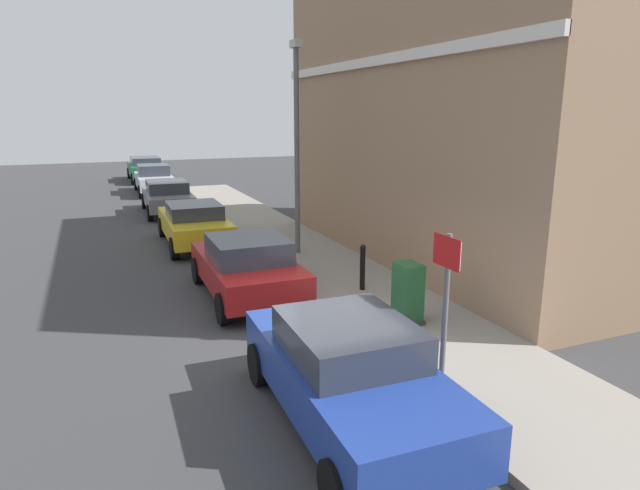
{
  "coord_description": "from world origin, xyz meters",
  "views": [
    {
      "loc": [
        -3.57,
        -8.51,
        4.05
      ],
      "look_at": [
        0.91,
        2.18,
        1.2
      ],
      "focal_mm": 30.53,
      "sensor_mm": 36.0,
      "label": 1
    }
  ],
  "objects": [
    {
      "name": "lamppost",
      "position": [
        1.65,
        5.55,
        3.3
      ],
      "size": [
        0.2,
        0.44,
        5.72
      ],
      "color": "#59595B",
      "rests_on": "sidewalk"
    },
    {
      "name": "corner_building",
      "position": [
        6.79,
        3.97,
        4.21
      ],
      "size": [
        7.29,
        11.94,
        8.41
      ],
      "color": "#937256",
      "rests_on": "ground"
    },
    {
      "name": "bollard_near_cabinet",
      "position": [
        1.82,
        1.88,
        0.7
      ],
      "size": [
        0.14,
        0.14,
        1.04
      ],
      "color": "black",
      "rests_on": "sidewalk"
    },
    {
      "name": "utility_cabinet",
      "position": [
        1.72,
        -0.18,
        0.68
      ],
      "size": [
        0.46,
        0.61,
        1.15
      ],
      "color": "#1E4C28",
      "rests_on": "sidewalk"
    },
    {
      "name": "car_blue",
      "position": [
        -0.71,
        -2.68,
        0.75
      ],
      "size": [
        1.92,
        4.17,
        1.45
      ],
      "rotation": [
        0.0,
        0.0,
        1.55
      ],
      "color": "navy",
      "rests_on": "ground"
    },
    {
      "name": "car_grey",
      "position": [
        -0.8,
        14.15,
        0.7
      ],
      "size": [
        1.95,
        4.15,
        1.33
      ],
      "rotation": [
        0.0,
        0.0,
        1.54
      ],
      "color": "slate",
      "rests_on": "ground"
    },
    {
      "name": "sidewalk",
      "position": [
        1.81,
        6.0,
        0.07
      ],
      "size": [
        2.79,
        30.0,
        0.15
      ],
      "primitive_type": "cube",
      "color": "gray",
      "rests_on": "ground"
    },
    {
      "name": "car_red",
      "position": [
        -0.59,
        2.77,
        0.73
      ],
      "size": [
        1.94,
        3.95,
        1.41
      ],
      "rotation": [
        0.0,
        0.0,
        1.56
      ],
      "color": "maroon",
      "rests_on": "ground"
    },
    {
      "name": "car_green",
      "position": [
        -0.56,
        25.67,
        0.76
      ],
      "size": [
        1.95,
        4.49,
        1.42
      ],
      "rotation": [
        0.0,
        0.0,
        1.56
      ],
      "color": "#195933",
      "rests_on": "ground"
    },
    {
      "name": "car_silver",
      "position": [
        -0.67,
        20.19,
        0.73
      ],
      "size": [
        1.84,
        4.21,
        1.44
      ],
      "rotation": [
        0.0,
        0.0,
        1.55
      ],
      "color": "#B7B7BC",
      "rests_on": "ground"
    },
    {
      "name": "street_sign",
      "position": [
        0.79,
        -2.6,
        1.66
      ],
      "size": [
        0.08,
        0.6,
        2.3
      ],
      "color": "#59595B",
      "rests_on": "sidewalk"
    },
    {
      "name": "car_yellow",
      "position": [
        -0.78,
        8.19,
        0.7
      ],
      "size": [
        1.92,
        4.25,
        1.33
      ],
      "rotation": [
        0.0,
        0.0,
        1.55
      ],
      "color": "gold",
      "rests_on": "ground"
    },
    {
      "name": "ground",
      "position": [
        0.0,
        0.0,
        0.0
      ],
      "size": [
        80.0,
        80.0,
        0.0
      ],
      "primitive_type": "plane",
      "color": "#38383A"
    }
  ]
}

